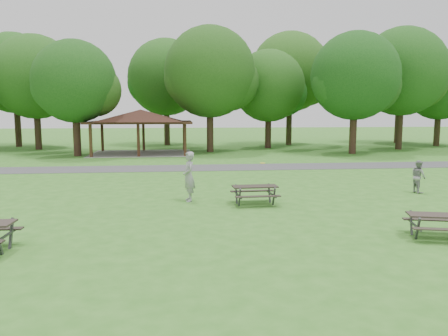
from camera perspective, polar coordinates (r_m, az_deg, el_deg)
The scene contains 19 objects.
ground at distance 14.39m, azimuth -2.28°, elevation -7.28°, with size 160.00×160.00×0.00m, color #357722.
asphalt_path at distance 28.14m, azimuth -4.19°, elevation 0.02°, with size 120.00×3.20×0.02m, color #454548.
pavilion at distance 38.02m, azimuth -10.83°, elevation 6.47°, with size 8.60×7.01×3.76m.
tree_row_c at distance 44.93m, azimuth -23.32°, elevation 10.57°, with size 8.19×7.80×10.67m.
tree_row_d at distance 37.34m, azimuth -18.79°, elevation 10.35°, with size 6.93×6.60×9.27m.
tree_row_e at distance 39.15m, azimuth -1.71°, elevation 12.07°, with size 8.40×8.00×11.02m.
tree_row_f at distance 43.41m, azimuth 5.96°, elevation 10.34°, with size 7.35×7.00×9.55m.
tree_row_g at distance 39.01m, azimuth 16.85°, elevation 11.11°, with size 7.77×7.40×10.25m.
tree_row_h at distance 44.79m, azimuth 22.35°, elevation 11.26°, with size 8.61×8.20×11.37m.
tree_row_i at distance 50.75m, azimuth 26.41°, elevation 9.28°, with size 7.14×6.80×9.52m.
tree_deep_a at distance 49.21m, azimuth -25.53°, elevation 10.83°, with size 8.40×8.00×11.38m.
tree_deep_b at distance 47.03m, azimuth -7.44°, elevation 11.38°, with size 8.40×8.00×11.13m.
tree_deep_c at distance 47.61m, azimuth 8.72°, elevation 11.98°, with size 8.82×8.40×11.90m.
tree_deep_d at distance 53.71m, azimuth 22.05°, elevation 10.56°, with size 8.40×8.00×11.27m.
picnic_table_middle at distance 17.23m, azimuth 4.06°, elevation -2.91°, with size 1.81×1.48×0.76m.
picnic_table_far at distance 14.12m, azimuth 26.17°, elevation -6.12°, with size 1.95×1.72×0.72m.
frisbee_in_flight at distance 18.25m, azimuth 5.07°, elevation 0.65°, with size 0.30×0.30×0.02m.
frisbee_thrower at distance 17.76m, azimuth -4.61°, elevation -1.12°, with size 0.74×0.49×2.03m, color #949497.
frisbee_catcher at distance 21.42m, azimuth 24.06°, elevation -1.03°, with size 0.71×0.56×1.47m, color gray.
Camera 1 is at (-0.91, -13.89, 3.68)m, focal length 35.00 mm.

